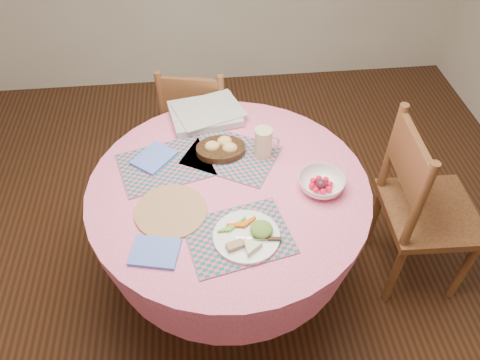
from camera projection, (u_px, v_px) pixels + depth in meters
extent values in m
plane|color=#331C0F|center=(231.00, 280.00, 2.57)|extent=(4.00, 4.00, 0.00)
cylinder|color=pink|center=(229.00, 189.00, 2.05)|extent=(1.24, 1.24, 0.04)
cone|color=pink|center=(229.00, 214.00, 2.17)|extent=(1.24, 1.24, 0.30)
cylinder|color=black|center=(230.00, 257.00, 2.42)|extent=(0.14, 0.14, 0.44)
cylinder|color=black|center=(231.00, 277.00, 2.55)|extent=(0.56, 0.56, 0.06)
cube|color=brown|center=(430.00, 212.00, 2.30)|extent=(0.46, 0.48, 0.04)
cylinder|color=brown|center=(464.00, 269.00, 2.34)|extent=(0.04, 0.04, 0.47)
cylinder|color=brown|center=(437.00, 213.00, 2.61)|extent=(0.04, 0.04, 0.47)
cylinder|color=brown|center=(395.00, 273.00, 2.33)|extent=(0.04, 0.04, 0.47)
cylinder|color=brown|center=(374.00, 216.00, 2.59)|extent=(0.04, 0.04, 0.47)
cylinder|color=brown|center=(418.00, 208.00, 1.97)|extent=(0.04, 0.04, 0.52)
cylinder|color=brown|center=(391.00, 149.00, 2.24)|extent=(0.04, 0.04, 0.52)
cube|color=brown|center=(410.00, 160.00, 2.03)|extent=(0.05, 0.38, 0.25)
cube|color=brown|center=(199.00, 123.00, 2.88)|extent=(0.48, 0.46, 0.04)
cylinder|color=brown|center=(230.00, 135.00, 3.12)|extent=(0.04, 0.04, 0.42)
cylinder|color=brown|center=(181.00, 131.00, 3.15)|extent=(0.04, 0.04, 0.42)
cylinder|color=brown|center=(224.00, 167.00, 2.90)|extent=(0.04, 0.04, 0.42)
cylinder|color=brown|center=(171.00, 163.00, 2.93)|extent=(0.04, 0.04, 0.42)
cylinder|color=brown|center=(222.00, 112.00, 2.58)|extent=(0.04, 0.04, 0.46)
cylinder|color=brown|center=(162.00, 108.00, 2.60)|extent=(0.04, 0.04, 0.46)
cube|color=brown|center=(191.00, 96.00, 2.52)|extent=(0.33, 0.10, 0.22)
cube|color=#116359|center=(239.00, 236.00, 1.84)|extent=(0.46, 0.38, 0.01)
cube|color=#116359|center=(165.00, 165.00, 2.13)|extent=(0.47, 0.40, 0.01)
cube|color=#116359|center=(231.00, 155.00, 2.17)|extent=(0.50, 0.46, 0.01)
cylinder|color=#986C42|center=(171.00, 211.00, 1.93)|extent=(0.30, 0.30, 0.01)
cube|color=#5778E1|center=(155.00, 252.00, 1.78)|extent=(0.21, 0.18, 0.01)
cube|color=#5778E1|center=(154.00, 158.00, 2.14)|extent=(0.22, 0.23, 0.01)
cylinder|color=white|center=(246.00, 236.00, 1.83)|extent=(0.26, 0.26, 0.01)
ellipsoid|color=#2A6322|center=(262.00, 233.00, 1.81)|extent=(0.11, 0.11, 0.04)
cylinder|color=beige|center=(246.00, 247.00, 1.77)|extent=(0.13, 0.13, 0.02)
cube|color=#916854|center=(231.00, 242.00, 1.78)|extent=(0.07, 0.05, 0.02)
cube|color=silver|center=(252.00, 240.00, 1.80)|extent=(0.15, 0.03, 0.00)
cylinder|color=black|center=(221.00, 150.00, 2.17)|extent=(0.23, 0.23, 0.03)
ellipsoid|color=tan|center=(212.00, 144.00, 2.14)|extent=(0.07, 0.06, 0.05)
ellipsoid|color=tan|center=(225.00, 139.00, 2.17)|extent=(0.07, 0.06, 0.05)
ellipsoid|color=tan|center=(230.00, 146.00, 2.13)|extent=(0.07, 0.06, 0.05)
cylinder|color=beige|center=(263.00, 143.00, 2.12)|extent=(0.08, 0.08, 0.15)
torus|color=beige|center=(273.00, 142.00, 2.12)|extent=(0.07, 0.01, 0.07)
imported|color=white|center=(321.00, 184.00, 2.00)|extent=(0.23, 0.23, 0.06)
sphere|color=red|center=(330.00, 184.00, 2.01)|extent=(0.03, 0.03, 0.03)
sphere|color=red|center=(326.00, 180.00, 2.03)|extent=(0.03, 0.03, 0.03)
sphere|color=red|center=(319.00, 178.00, 2.04)|extent=(0.03, 0.03, 0.03)
sphere|color=red|center=(313.00, 181.00, 2.03)|extent=(0.03, 0.03, 0.03)
sphere|color=red|center=(312.00, 186.00, 2.01)|extent=(0.03, 0.03, 0.03)
sphere|color=red|center=(316.00, 190.00, 1.99)|extent=(0.03, 0.03, 0.03)
sphere|color=red|center=(323.00, 192.00, 1.98)|extent=(0.03, 0.03, 0.03)
sphere|color=red|center=(329.00, 189.00, 1.99)|extent=(0.03, 0.03, 0.03)
sphere|color=#481425|center=(321.00, 184.00, 2.01)|extent=(0.05, 0.05, 0.05)
cube|color=silver|center=(205.00, 114.00, 2.36)|extent=(0.38, 0.33, 0.03)
cube|color=silver|center=(209.00, 110.00, 2.35)|extent=(0.38, 0.34, 0.01)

